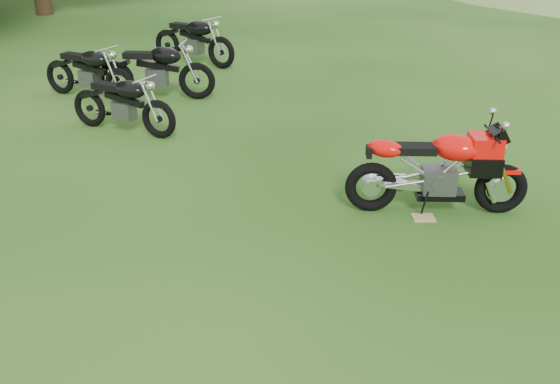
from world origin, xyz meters
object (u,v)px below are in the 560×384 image
at_px(vintage_moto_c, 155,69).
at_px(vintage_moto_d, 193,39).
at_px(sport_motorcycle, 438,164).
at_px(vintage_moto_a, 122,102).
at_px(vintage_moto_b, 88,70).
at_px(plywood_board, 423,218).

xyz_separation_m(vintage_moto_c, vintage_moto_d, (-0.95, 2.66, 0.02)).
xyz_separation_m(sport_motorcycle, vintage_moto_c, (-5.74, 2.48, -0.03)).
relative_size(vintage_moto_a, vintage_moto_b, 0.94).
height_order(sport_motorcycle, vintage_moto_a, sport_motorcycle).
bearing_deg(plywood_board, sport_motorcycle, 77.48).
distance_m(sport_motorcycle, plywood_board, 0.63).
bearing_deg(vintage_moto_a, plywood_board, -11.22).
height_order(sport_motorcycle, vintage_moto_c, sport_motorcycle).
xyz_separation_m(plywood_board, vintage_moto_c, (-5.69, 2.72, 0.55)).
relative_size(vintage_moto_b, vintage_moto_c, 0.94).
bearing_deg(vintage_moto_b, sport_motorcycle, -15.51).
bearing_deg(sport_motorcycle, plywood_board, -126.87).
height_order(sport_motorcycle, vintage_moto_b, sport_motorcycle).
height_order(plywood_board, vintage_moto_d, vintage_moto_d).
bearing_deg(plywood_board, vintage_moto_c, 154.47).
relative_size(vintage_moto_a, vintage_moto_c, 0.88).
bearing_deg(vintage_moto_b, vintage_moto_c, 26.68).
height_order(sport_motorcycle, plywood_board, sport_motorcycle).
height_order(vintage_moto_b, vintage_moto_c, vintage_moto_c).
relative_size(sport_motorcycle, vintage_moto_a, 1.05).
distance_m(sport_motorcycle, vintage_moto_d, 8.43).
bearing_deg(vintage_moto_c, vintage_moto_d, 87.59).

